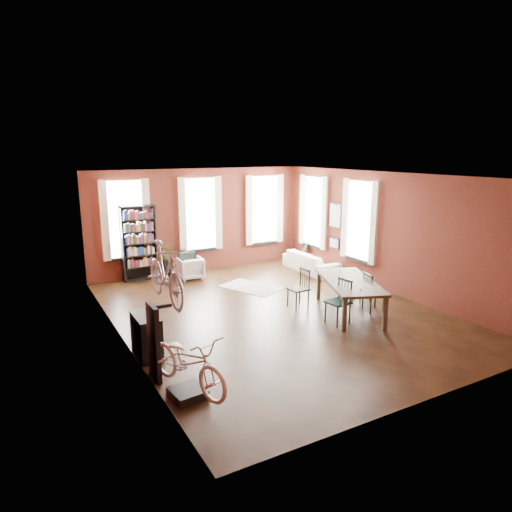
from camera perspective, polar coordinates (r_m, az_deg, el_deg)
room at (r=11.02m, az=1.72°, el=4.69°), size 9.00×9.04×3.22m
dining_table at (r=10.93m, az=11.54°, el=-5.02°), size 1.87×2.57×0.80m
dining_chair_a at (r=10.21m, az=10.21°, el=-5.68°), size 0.51×0.51×0.99m
dining_chair_b at (r=11.11m, az=5.30°, el=-4.09°), size 0.45×0.45×0.95m
dining_chair_c at (r=11.19m, az=14.49°, el=-4.40°), size 0.49×0.49×0.92m
dining_chair_d at (r=11.82m, az=13.10°, el=-3.69°), size 0.40×0.40×0.80m
bookshelf at (r=13.73m, az=-14.43°, el=1.58°), size 1.00×0.32×2.20m
white_armchair at (r=13.69m, az=-8.20°, el=-1.39°), size 0.74×0.70×0.70m
cream_sofa at (r=14.44m, az=6.89°, el=-0.36°), size 0.61×2.08×0.81m
striped_rug at (r=12.78m, az=-0.61°, el=-3.92°), size 1.59×1.91×0.01m
bike_trainer at (r=7.46m, az=-8.54°, el=-16.60°), size 0.56×0.56×0.15m
bike_wall_rack at (r=7.86m, az=-12.66°, el=-10.48°), size 0.16×0.60×1.30m
console_table at (r=8.78m, az=-13.52°, el=-9.70°), size 0.40×0.80×0.80m
plant_stand at (r=14.09m, az=-11.06°, el=-1.46°), size 0.27×0.27×0.52m
plant_by_sofa at (r=15.40m, az=5.89°, el=-0.40°), size 0.67×0.84×0.33m
plant_small at (r=12.73m, az=12.41°, el=-3.94°), size 0.50×0.48×0.16m
bicycle_floor at (r=7.04m, az=-8.63°, el=-9.88°), size 0.86×1.06×1.75m
bicycle_hung at (r=7.47m, az=-11.39°, el=0.32°), size 0.47×1.00×1.66m
plant_on_stand at (r=13.99m, az=-11.12°, el=0.42°), size 0.55×0.60×0.43m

